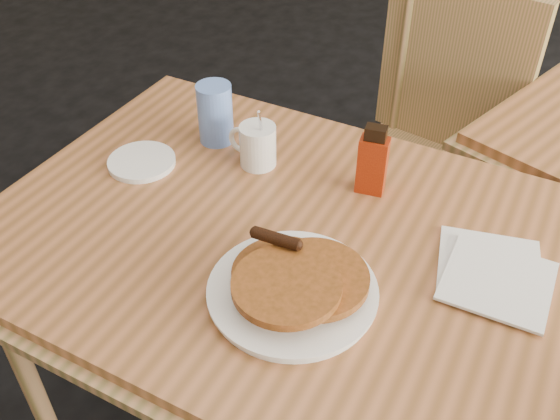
{
  "coord_description": "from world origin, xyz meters",
  "views": [
    {
      "loc": [
        0.44,
        -0.68,
        1.52
      ],
      "look_at": [
        0.03,
        0.03,
        0.83
      ],
      "focal_mm": 40.0,
      "sensor_mm": 36.0,
      "label": 1
    }
  ],
  "objects_px": {
    "main_table": "(303,255)",
    "chair_main_far": "(434,131)",
    "coffee_mug": "(257,144)",
    "pancake_plate": "(293,286)",
    "syrup_bottle": "(373,162)",
    "blue_tumbler": "(215,113)"
  },
  "relations": [
    {
      "from": "main_table",
      "to": "coffee_mug",
      "type": "xyz_separation_m",
      "value": [
        -0.2,
        0.16,
        0.09
      ]
    },
    {
      "from": "pancake_plate",
      "to": "coffee_mug",
      "type": "relative_size",
      "value": 1.97
    },
    {
      "from": "coffee_mug",
      "to": "syrup_bottle",
      "type": "xyz_separation_m",
      "value": [
        0.24,
        0.03,
        0.02
      ]
    },
    {
      "from": "chair_main_far",
      "to": "pancake_plate",
      "type": "xyz_separation_m",
      "value": [
        0.03,
        -0.89,
        0.21
      ]
    },
    {
      "from": "pancake_plate",
      "to": "blue_tumbler",
      "type": "relative_size",
      "value": 2.1
    },
    {
      "from": "main_table",
      "to": "coffee_mug",
      "type": "bearing_deg",
      "value": 140.87
    },
    {
      "from": "chair_main_far",
      "to": "main_table",
      "type": "bearing_deg",
      "value": -84.7
    },
    {
      "from": "main_table",
      "to": "chair_main_far",
      "type": "height_order",
      "value": "chair_main_far"
    },
    {
      "from": "pancake_plate",
      "to": "main_table",
      "type": "bearing_deg",
      "value": 111.37
    },
    {
      "from": "main_table",
      "to": "syrup_bottle",
      "type": "relative_size",
      "value": 8.47
    },
    {
      "from": "syrup_bottle",
      "to": "blue_tumbler",
      "type": "distance_m",
      "value": 0.37
    },
    {
      "from": "coffee_mug",
      "to": "blue_tumbler",
      "type": "xyz_separation_m",
      "value": [
        -0.12,
        0.03,
        0.02
      ]
    },
    {
      "from": "main_table",
      "to": "chair_main_far",
      "type": "xyz_separation_m",
      "value": [
        0.02,
        0.75,
        -0.14
      ]
    },
    {
      "from": "pancake_plate",
      "to": "coffee_mug",
      "type": "bearing_deg",
      "value": 130.34
    },
    {
      "from": "main_table",
      "to": "coffee_mug",
      "type": "height_order",
      "value": "coffee_mug"
    },
    {
      "from": "main_table",
      "to": "chair_main_far",
      "type": "relative_size",
      "value": 1.31
    },
    {
      "from": "chair_main_far",
      "to": "pancake_plate",
      "type": "height_order",
      "value": "chair_main_far"
    },
    {
      "from": "coffee_mug",
      "to": "syrup_bottle",
      "type": "distance_m",
      "value": 0.25
    },
    {
      "from": "main_table",
      "to": "pancake_plate",
      "type": "bearing_deg",
      "value": -68.63
    },
    {
      "from": "coffee_mug",
      "to": "blue_tumbler",
      "type": "distance_m",
      "value": 0.13
    },
    {
      "from": "chair_main_far",
      "to": "pancake_plate",
      "type": "relative_size",
      "value": 3.38
    },
    {
      "from": "coffee_mug",
      "to": "blue_tumbler",
      "type": "bearing_deg",
      "value": 179.27
    }
  ]
}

